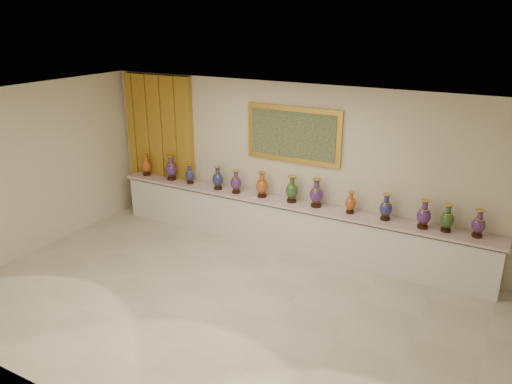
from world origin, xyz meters
TOP-DOWN VIEW (x-y plane):
  - ground at (0.00, 0.00)m, footprint 8.00×8.00m
  - room at (-2.55, 2.44)m, footprint 8.00×8.00m
  - counter at (0.00, 2.27)m, footprint 7.28×0.48m
  - vase_0 at (-3.30, 2.25)m, footprint 0.26×0.26m
  - vase_1 at (-2.65, 2.26)m, footprint 0.25×0.25m
  - vase_2 at (-2.17, 2.24)m, footprint 0.18×0.18m
  - vase_3 at (-1.49, 2.22)m, footprint 0.27×0.27m
  - vase_4 at (-1.08, 2.21)m, footprint 0.26×0.26m
  - vase_5 at (-0.54, 2.26)m, footprint 0.23×0.23m
  - vase_6 at (0.05, 2.28)m, footprint 0.24×0.24m
  - vase_7 at (0.53, 2.28)m, footprint 0.28×0.28m
  - vase_8 at (1.15, 2.28)m, footprint 0.24×0.24m
  - vase_9 at (1.76, 2.27)m, footprint 0.26×0.26m
  - vase_10 at (2.37, 2.23)m, footprint 0.27×0.27m
  - vase_11 at (2.72, 2.27)m, footprint 0.25×0.25m
  - vase_12 at (3.17, 2.29)m, footprint 0.26×0.26m
  - label_card at (-0.62, 2.13)m, footprint 0.10×0.06m

SIDE VIEW (x-z plane):
  - ground at x=0.00m, z-range 0.00..0.00m
  - counter at x=0.00m, z-range -0.01..0.89m
  - label_card at x=-0.62m, z-range 0.90..0.90m
  - vase_2 at x=-2.17m, z-range 0.88..1.27m
  - vase_8 at x=1.15m, z-range 0.88..1.27m
  - vase_12 at x=3.17m, z-range 0.88..1.32m
  - vase_0 at x=-3.30m, z-range 0.88..1.32m
  - vase_4 at x=-1.08m, z-range 0.88..1.32m
  - vase_11 at x=2.72m, z-range 0.88..1.33m
  - vase_9 at x=1.76m, z-range 0.88..1.33m
  - vase_3 at x=-1.49m, z-range 0.88..1.34m
  - vase_10 at x=2.37m, z-range 0.88..1.35m
  - vase_5 at x=-0.54m, z-range 0.87..1.36m
  - vase_6 at x=0.05m, z-range 0.87..1.36m
  - vase_1 at x=-2.65m, z-range 0.87..1.38m
  - vase_7 at x=0.53m, z-range 0.87..1.39m
  - room at x=-2.55m, z-range -2.40..5.60m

